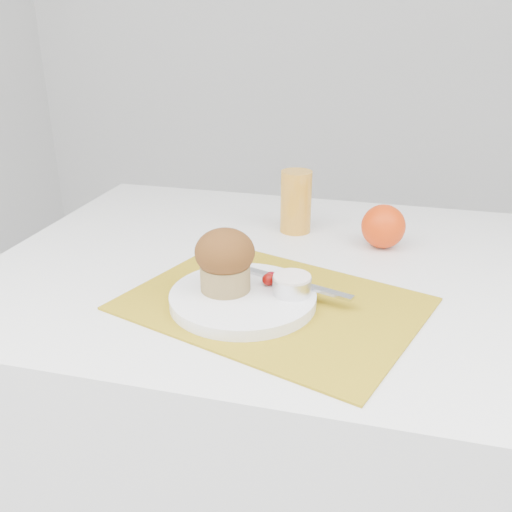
% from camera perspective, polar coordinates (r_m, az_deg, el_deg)
% --- Properties ---
extents(table, '(1.20, 0.80, 0.75)m').
position_cam_1_polar(table, '(1.22, 6.18, -17.54)').
color(table, white).
rests_on(table, ground).
extents(placemat, '(0.51, 0.44, 0.00)m').
position_cam_1_polar(placemat, '(0.88, 1.69, -4.79)').
color(placemat, '#AC8B17').
rests_on(placemat, table).
extents(plate, '(0.28, 0.28, 0.02)m').
position_cam_1_polar(plate, '(0.88, -1.32, -4.23)').
color(plate, white).
rests_on(plate, placemat).
extents(ramekin, '(0.07, 0.07, 0.03)m').
position_cam_1_polar(ramekin, '(0.87, 3.61, -2.97)').
color(ramekin, silver).
rests_on(ramekin, plate).
extents(cream, '(0.07, 0.07, 0.01)m').
position_cam_1_polar(cream, '(0.86, 3.64, -2.18)').
color(cream, white).
rests_on(cream, ramekin).
extents(raspberry_near, '(0.02, 0.02, 0.02)m').
position_cam_1_polar(raspberry_near, '(0.90, 1.53, -2.15)').
color(raspberry_near, '#53020B').
rests_on(raspberry_near, plate).
extents(raspberry_far, '(0.02, 0.02, 0.02)m').
position_cam_1_polar(raspberry_far, '(0.89, 1.28, -2.35)').
color(raspberry_far, '#590502').
rests_on(raspberry_far, plate).
extents(butter_knife, '(0.18, 0.07, 0.00)m').
position_cam_1_polar(butter_knife, '(0.90, 4.22, -2.77)').
color(butter_knife, '#B5B6BE').
rests_on(butter_knife, plate).
extents(orange, '(0.08, 0.08, 0.08)m').
position_cam_1_polar(orange, '(1.11, 12.61, 2.91)').
color(orange, '#E93D08').
rests_on(orange, table).
extents(juice_glass, '(0.07, 0.07, 0.13)m').
position_cam_1_polar(juice_glass, '(1.16, 4.01, 5.44)').
color(juice_glass, gold).
rests_on(juice_glass, table).
extents(muffin, '(0.10, 0.10, 0.10)m').
position_cam_1_polar(muffin, '(0.87, -3.13, -0.34)').
color(muffin, '#9E834C').
rests_on(muffin, plate).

